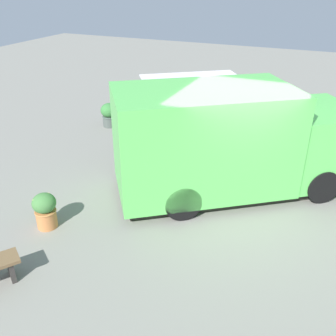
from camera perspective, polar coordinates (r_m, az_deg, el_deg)
The scene contains 4 objects.
ground_plane at distance 8.83m, azimuth 9.73°, elevation -4.76°, with size 40.00×40.00×0.00m, color gray.
food_truck at distance 8.71m, azimuth 9.39°, elevation 3.57°, with size 4.86×5.64×2.48m.
planter_flowering_near at distance 8.03m, azimuth -17.94°, elevation -5.93°, with size 0.47×0.47×0.76m.
planter_flowering_far at distance 12.89m, azimuth -8.80°, elevation 8.02°, with size 0.55×0.55×0.80m.
Camera 1 is at (7.34, 1.60, 4.64)m, focal length 40.67 mm.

